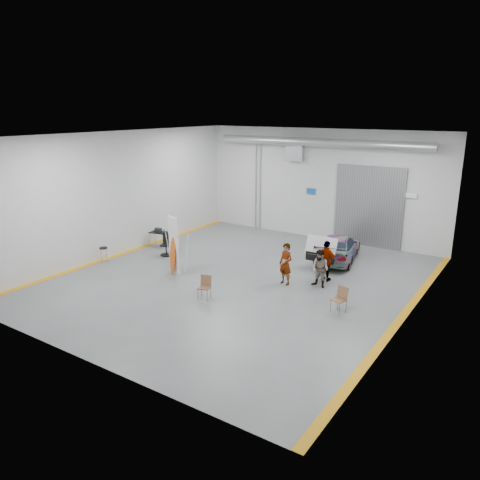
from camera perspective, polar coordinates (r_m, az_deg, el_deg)
The scene contains 13 objects.
ground at distance 20.02m, azimuth -0.15°, elevation -4.78°, with size 16.00×16.00×0.00m, color #57595D.
room_shell at distance 20.72m, azimuth 3.85°, elevation 7.56°, with size 14.02×16.18×6.01m.
sedan_car at distance 22.80m, azimuth 11.84°, elevation -0.91°, with size 1.72×4.22×1.22m, color white.
person_a at distance 19.28m, azimuth 5.59°, elevation -2.92°, with size 0.64×0.42×1.75m, color #927250.
person_b at distance 19.17m, azimuth 9.74°, elevation -3.48°, with size 0.77×0.59×1.57m, color #435D7C.
person_c at distance 19.88m, azimuth 10.49°, elevation -2.54°, with size 1.01×0.42×1.74m, color #974732.
surfboard_display at distance 20.43m, azimuth -8.03°, elevation -1.22°, with size 0.75×0.38×2.75m.
folding_chair_near at distance 17.96m, azimuth -4.34°, elevation -6.34°, with size 0.53×0.56×0.91m.
folding_chair_far at distance 17.15m, azimuth 11.92°, elevation -7.72°, with size 0.55×0.58×0.95m.
shop_stool at distance 22.80m, azimuth -16.25°, elevation -1.81°, with size 0.40×0.40×0.77m.
work_table at distance 24.90m, azimuth -9.68°, elevation 0.96°, with size 1.29×0.83×0.98m.
office_chair at distance 23.33m, azimuth -8.89°, elevation -0.71°, with size 0.63×0.66×1.10m.
trunk_lid at distance 20.98m, azimuth 10.01°, elevation -0.48°, with size 1.43×0.87×0.04m, color silver.
Camera 1 is at (10.44, -15.56, 7.05)m, focal length 35.00 mm.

